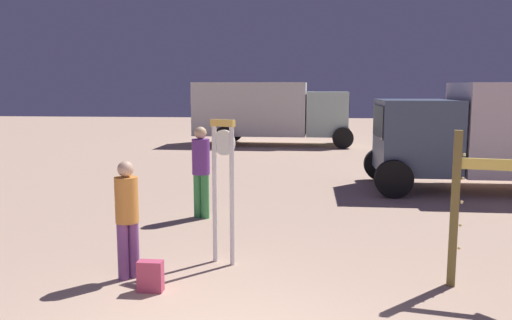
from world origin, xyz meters
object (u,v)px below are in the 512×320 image
Objects in this scene: standing_clock at (223,178)px; arrow_sign at (490,188)px; person_distant at (201,167)px; person_near_clock at (127,214)px; box_truck_far at (268,110)px; backpack at (151,276)px.

arrow_sign is (3.51, -0.67, 0.05)m from standing_clock.
person_distant is at bearing 143.12° from arrow_sign.
standing_clock is at bearing 31.70° from person_near_clock.
person_distant is (-4.38, 3.28, -0.31)m from arrow_sign.
standing_clock is 16.09m from box_truck_far.
standing_clock is at bearing -71.62° from person_distant.
standing_clock reaches higher than arrow_sign.
arrow_sign is 1.12× the size of person_distant.
person_distant is (-0.11, 3.78, 0.82)m from backpack.
standing_clock is at bearing 169.25° from arrow_sign.
backpack is (0.43, -0.43, -0.71)m from person_near_clock.
backpack is 0.06× the size of box_truck_far.
arrow_sign is at bearing -36.88° from person_distant.
standing_clock is at bearing -88.08° from box_truck_far.
person_near_clock is 4.02× the size of backpack.
person_near_clock is 16.84m from box_truck_far.
person_distant reaches higher than person_near_clock.
person_distant is (-0.87, 2.62, -0.26)m from standing_clock.
arrow_sign is 5.48m from person_distant.
arrow_sign is 0.29× the size of box_truck_far.
person_distant is (0.33, 3.36, 0.12)m from person_near_clock.
backpack is 0.22× the size of person_distant.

